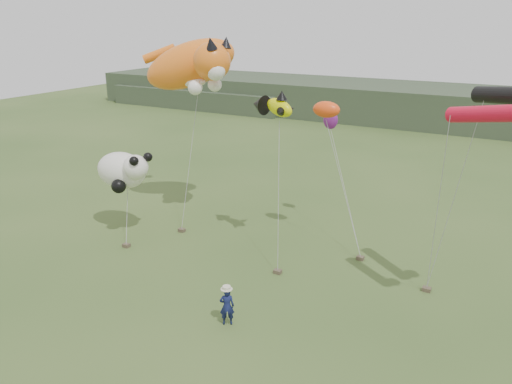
% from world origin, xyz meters
% --- Properties ---
extents(ground, '(120.00, 120.00, 0.00)m').
position_xyz_m(ground, '(0.00, 0.00, 0.00)').
color(ground, '#385123').
rests_on(ground, ground).
extents(headland, '(90.00, 13.00, 4.00)m').
position_xyz_m(headland, '(-3.11, 44.69, 1.92)').
color(headland, '#2D3D28').
rests_on(headland, ground).
extents(festival_attendant, '(0.69, 0.63, 1.59)m').
position_xyz_m(festival_attendant, '(0.09, -0.55, 0.80)').
color(festival_attendant, '#121947').
rests_on(festival_attendant, ground).
extents(sandbag_anchors, '(15.17, 4.80, 0.18)m').
position_xyz_m(sandbag_anchors, '(-1.14, 5.20, 0.09)').
color(sandbag_anchors, brown).
rests_on(sandbag_anchors, ground).
extents(cat_kite, '(7.24, 4.63, 4.10)m').
position_xyz_m(cat_kite, '(-7.79, 8.95, 8.95)').
color(cat_kite, orange).
rests_on(cat_kite, ground).
extents(fish_kite, '(2.67, 1.73, 1.38)m').
position_xyz_m(fish_kite, '(-1.71, 6.71, 7.43)').
color(fish_kite, '#D7DE03').
rests_on(fish_kite, ground).
extents(tube_kites, '(4.09, 3.54, 1.73)m').
position_xyz_m(tube_kites, '(8.64, 4.68, 8.64)').
color(tube_kites, black).
rests_on(tube_kites, ground).
extents(panda_kite, '(3.57, 2.31, 2.22)m').
position_xyz_m(panda_kite, '(-9.73, 4.64, 3.55)').
color(panda_kite, white).
rests_on(panda_kite, ground).
extents(misc_kites, '(1.71, 2.98, 1.89)m').
position_xyz_m(misc_kites, '(0.16, 9.42, 6.80)').
color(misc_kites, '#FB4B14').
rests_on(misc_kites, ground).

